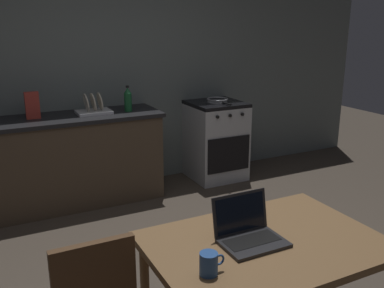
{
  "coord_description": "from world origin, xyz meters",
  "views": [
    {
      "loc": [
        -1.25,
        -2.3,
        1.82
      ],
      "look_at": [
        0.23,
        0.63,
        0.88
      ],
      "focal_mm": 40.08,
      "sensor_mm": 36.0,
      "label": 1
    }
  ],
  "objects_px": {
    "coffee_mug": "(209,264)",
    "frying_pan": "(218,100)",
    "cereal_box": "(32,105)",
    "dining_table": "(265,255)",
    "stove_oven": "(216,140)",
    "dish_rack": "(94,109)",
    "laptop": "(249,233)",
    "bottle": "(128,99)"
  },
  "relations": [
    {
      "from": "coffee_mug",
      "to": "frying_pan",
      "type": "bearing_deg",
      "value": 59.37
    },
    {
      "from": "coffee_mug",
      "to": "cereal_box",
      "type": "bearing_deg",
      "value": 97.45
    },
    {
      "from": "dining_table",
      "to": "coffee_mug",
      "type": "height_order",
      "value": "coffee_mug"
    },
    {
      "from": "stove_oven",
      "to": "dining_table",
      "type": "height_order",
      "value": "stove_oven"
    },
    {
      "from": "cereal_box",
      "to": "dish_rack",
      "type": "bearing_deg",
      "value": -1.98
    },
    {
      "from": "stove_oven",
      "to": "cereal_box",
      "type": "distance_m",
      "value": 2.09
    },
    {
      "from": "dish_rack",
      "to": "cereal_box",
      "type": "bearing_deg",
      "value": 178.02
    },
    {
      "from": "frying_pan",
      "to": "dining_table",
      "type": "bearing_deg",
      "value": -115.11
    },
    {
      "from": "stove_oven",
      "to": "dish_rack",
      "type": "distance_m",
      "value": 1.52
    },
    {
      "from": "dining_table",
      "to": "dish_rack",
      "type": "relative_size",
      "value": 3.49
    },
    {
      "from": "dish_rack",
      "to": "stove_oven",
      "type": "bearing_deg",
      "value": -0.1
    },
    {
      "from": "coffee_mug",
      "to": "cereal_box",
      "type": "height_order",
      "value": "cereal_box"
    },
    {
      "from": "frying_pan",
      "to": "coffee_mug",
      "type": "height_order",
      "value": "frying_pan"
    },
    {
      "from": "frying_pan",
      "to": "dish_rack",
      "type": "bearing_deg",
      "value": 178.86
    },
    {
      "from": "stove_oven",
      "to": "laptop",
      "type": "xyz_separation_m",
      "value": [
        -1.31,
        -2.63,
        0.33
      ]
    },
    {
      "from": "laptop",
      "to": "cereal_box",
      "type": "distance_m",
      "value": 2.76
    },
    {
      "from": "bottle",
      "to": "coffee_mug",
      "type": "xyz_separation_m",
      "value": [
        -0.56,
        -2.75,
        -0.25
      ]
    },
    {
      "from": "dining_table",
      "to": "coffee_mug",
      "type": "relative_size",
      "value": 9.77
    },
    {
      "from": "stove_oven",
      "to": "cereal_box",
      "type": "bearing_deg",
      "value": 179.36
    },
    {
      "from": "coffee_mug",
      "to": "dish_rack",
      "type": "height_order",
      "value": "dish_rack"
    },
    {
      "from": "cereal_box",
      "to": "stove_oven",
      "type": "bearing_deg",
      "value": -0.64
    },
    {
      "from": "laptop",
      "to": "stove_oven",
      "type": "bearing_deg",
      "value": 67.44
    },
    {
      "from": "bottle",
      "to": "frying_pan",
      "type": "xyz_separation_m",
      "value": [
        1.08,
        0.02,
        -0.1
      ]
    },
    {
      "from": "laptop",
      "to": "bottle",
      "type": "distance_m",
      "value": 2.61
    },
    {
      "from": "stove_oven",
      "to": "dining_table",
      "type": "distance_m",
      "value": 2.95
    },
    {
      "from": "cereal_box",
      "to": "frying_pan",
      "type": "bearing_deg",
      "value": -1.38
    },
    {
      "from": "dining_table",
      "to": "coffee_mug",
      "type": "bearing_deg",
      "value": -162.56
    },
    {
      "from": "bottle",
      "to": "dining_table",
      "type": "bearing_deg",
      "value": -93.41
    },
    {
      "from": "dining_table",
      "to": "bottle",
      "type": "relative_size",
      "value": 4.44
    },
    {
      "from": "stove_oven",
      "to": "coffee_mug",
      "type": "distance_m",
      "value": 3.26
    },
    {
      "from": "coffee_mug",
      "to": "cereal_box",
      "type": "relative_size",
      "value": 0.47
    },
    {
      "from": "laptop",
      "to": "frying_pan",
      "type": "bearing_deg",
      "value": 67.12
    },
    {
      "from": "stove_oven",
      "to": "dish_rack",
      "type": "bearing_deg",
      "value": 179.9
    },
    {
      "from": "stove_oven",
      "to": "frying_pan",
      "type": "distance_m",
      "value": 0.49
    },
    {
      "from": "dining_table",
      "to": "dish_rack",
      "type": "distance_m",
      "value": 2.7
    },
    {
      "from": "frying_pan",
      "to": "cereal_box",
      "type": "relative_size",
      "value": 1.63
    },
    {
      "from": "stove_oven",
      "to": "cereal_box",
      "type": "xyz_separation_m",
      "value": [
        -2.01,
        0.02,
        0.59
      ]
    },
    {
      "from": "coffee_mug",
      "to": "bottle",
      "type": "bearing_deg",
      "value": 78.53
    },
    {
      "from": "frying_pan",
      "to": "dish_rack",
      "type": "height_order",
      "value": "dish_rack"
    },
    {
      "from": "frying_pan",
      "to": "dish_rack",
      "type": "distance_m",
      "value": 1.43
    },
    {
      "from": "dining_table",
      "to": "laptop",
      "type": "distance_m",
      "value": 0.15
    },
    {
      "from": "coffee_mug",
      "to": "dish_rack",
      "type": "relative_size",
      "value": 0.36
    }
  ]
}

